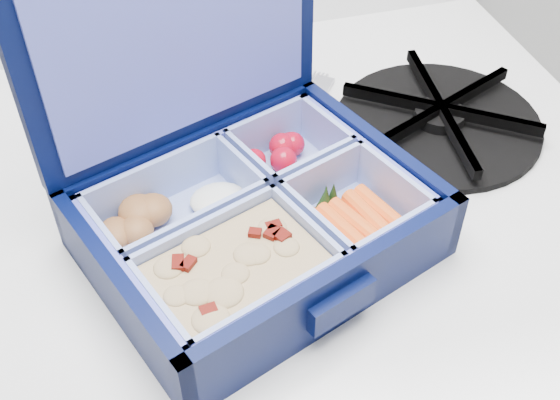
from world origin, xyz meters
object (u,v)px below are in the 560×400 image
object	(u,v)px
burner_grate	(440,114)
fork	(297,126)
bento_box	(257,222)
stove	(301,400)

from	to	relation	value
burner_grate	fork	bearing A→B (deg)	165.63
bento_box	burner_grate	world-z (taller)	bento_box
bento_box	fork	distance (m)	0.16
bento_box	burner_grate	bearing A→B (deg)	6.77
stove	burner_grate	bearing A→B (deg)	4.43
burner_grate	fork	world-z (taller)	burner_grate
stove	burner_grate	size ratio (longest dim) A/B	4.37
bento_box	burner_grate	distance (m)	0.24
stove	fork	size ratio (longest dim) A/B	5.44
stove	bento_box	distance (m)	0.48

